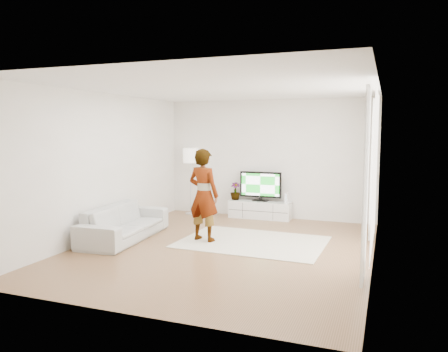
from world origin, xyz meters
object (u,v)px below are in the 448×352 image
at_px(player, 204,195).
at_px(media_console, 260,210).
at_px(rug, 252,242).
at_px(floor_lamp, 190,159).
at_px(sofa, 125,222).
at_px(television, 261,185).

bearing_deg(player, media_console, -87.67).
relative_size(rug, player, 1.52).
xyz_separation_m(player, floor_lamp, (-1.36, 2.35, 0.51)).
height_order(media_console, player, player).
bearing_deg(floor_lamp, player, -59.99).
distance_m(player, floor_lamp, 2.77).
height_order(player, floor_lamp, player).
xyz_separation_m(player, sofa, (-1.48, -0.39, -0.56)).
distance_m(media_console, player, 2.54).
relative_size(media_console, sofa, 0.67).
bearing_deg(sofa, media_console, -38.31).
bearing_deg(rug, floor_lamp, 136.65).
height_order(sofa, floor_lamp, floor_lamp).
bearing_deg(media_console, sofa, -124.08).
height_order(rug, floor_lamp, floor_lamp).
xyz_separation_m(media_console, sofa, (-1.90, -2.81, 0.12)).
bearing_deg(media_console, floor_lamp, -177.90).
xyz_separation_m(television, player, (-0.41, -2.45, 0.09)).
relative_size(sofa, floor_lamp, 1.34).
bearing_deg(floor_lamp, television, 2.99).
xyz_separation_m(media_console, television, (0.00, 0.03, 0.58)).
xyz_separation_m(media_console, player, (-0.41, -2.42, 0.67)).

